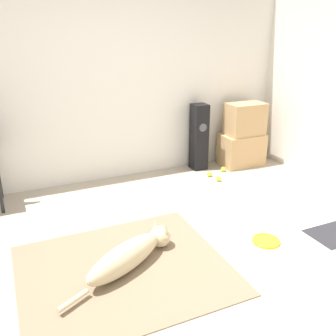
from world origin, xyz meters
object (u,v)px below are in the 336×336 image
dog (131,254)px  tennis_ball_near_speaker (219,179)px  frisbee (266,241)px  cardboard_box_lower (241,150)px  floor_speaker (199,137)px  tennis_ball_by_boxes (209,174)px  cardboard_box_upper (245,119)px  tennis_ball_loose_on_carpet (223,169)px

dog → tennis_ball_near_speaker: size_ratio=16.13×
frisbee → cardboard_box_lower: size_ratio=0.42×
floor_speaker → tennis_ball_by_boxes: 0.53m
frisbee → cardboard_box_lower: cardboard_box_lower is taller
cardboard_box_upper → frisbee: bearing=-118.7°
dog → frisbee: (1.24, -0.14, -0.11)m
frisbee → tennis_ball_near_speaker: bearing=75.7°
floor_speaker → tennis_ball_near_speaker: bearing=-88.6°
cardboard_box_lower → cardboard_box_upper: bearing=-33.9°
dog → cardboard_box_upper: bearing=36.6°
tennis_ball_by_boxes → tennis_ball_near_speaker: size_ratio=1.00×
dog → tennis_ball_loose_on_carpet: bearing=39.7°
tennis_ball_loose_on_carpet → cardboard_box_lower: bearing=20.2°
tennis_ball_loose_on_carpet → floor_speaker: bearing=134.9°
cardboard_box_lower → frisbee: bearing=-118.1°
cardboard_box_upper → tennis_ball_near_speaker: (-0.62, -0.39, -0.62)m
dog → floor_speaker: bearing=48.2°
cardboard_box_lower → tennis_ball_by_boxes: 0.70m
floor_speaker → tennis_ball_by_boxes: size_ratio=13.44×
cardboard_box_lower → tennis_ball_near_speaker: bearing=-146.5°
frisbee → tennis_ball_by_boxes: bearing=78.2°
cardboard_box_upper → floor_speaker: size_ratio=0.57×
tennis_ball_loose_on_carpet → tennis_ball_by_boxes: bearing=-162.1°
cardboard_box_lower → tennis_ball_loose_on_carpet: bearing=-159.8°
frisbee → tennis_ball_loose_on_carpet: 1.77m
dog → tennis_ball_near_speaker: (1.60, 1.26, -0.09)m
frisbee → cardboard_box_upper: cardboard_box_upper is taller
dog → frisbee: size_ratio=4.29×
tennis_ball_loose_on_carpet → frisbee: bearing=-109.6°
dog → tennis_ball_loose_on_carpet: (1.83, 1.52, -0.09)m
frisbee → tennis_ball_loose_on_carpet: tennis_ball_loose_on_carpet is taller
cardboard_box_lower → floor_speaker: bearing=169.6°
dog → cardboard_box_lower: 2.76m
tennis_ball_by_boxes → cardboard_box_upper: bearing=17.9°
floor_speaker → tennis_ball_near_speaker: 0.66m
floor_speaker → tennis_ball_near_speaker: (0.01, -0.52, -0.41)m
cardboard_box_upper → tennis_ball_loose_on_carpet: cardboard_box_upper is taller
cardboard_box_lower → cardboard_box_upper: 0.44m
dog → cardboard_box_upper: size_ratio=2.11×
tennis_ball_by_boxes → tennis_ball_loose_on_carpet: 0.28m
cardboard_box_lower → floor_speaker: (-0.62, 0.11, 0.22)m
dog → tennis_ball_by_boxes: bearing=42.5°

